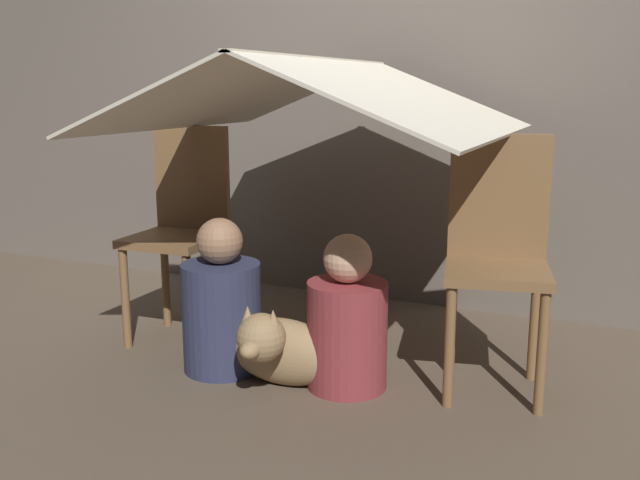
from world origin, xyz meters
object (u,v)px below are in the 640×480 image
Objects in this scene: dog at (279,348)px; chair_right at (497,252)px; person_second at (347,325)px; chair_left at (182,223)px; person_front at (222,308)px.

chair_right is at bearing 25.47° from dog.
person_second is at bearing -166.61° from chair_right.
dog is (-0.73, -0.35, -0.36)m from chair_right.
chair_left is 1.38m from chair_right.
chair_right is 1.53× the size of person_front.
chair_right is (1.38, -0.00, 0.00)m from chair_left.
person_front reaches higher than dog.
chair_left is 1.00× the size of chair_right.
chair_left is at bearing 142.87° from person_front.
dog is at bearing -14.74° from person_front.
person_second is at bearing 4.11° from person_front.
person_front reaches higher than person_second.
person_front is 0.52m from person_second.
chair_right is at bearing 25.15° from person_second.
chair_left reaches higher than person_second.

